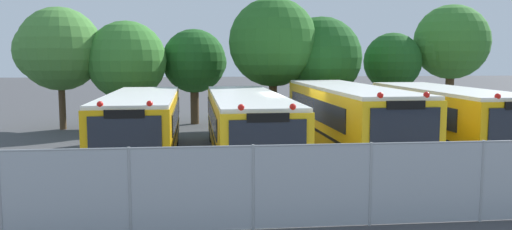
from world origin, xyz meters
TOP-DOWN VIEW (x-y plane):
  - ground_plane at (0.00, 0.00)m, footprint 160.00×160.00m
  - school_bus_0 at (-5.72, 0.17)m, footprint 2.61×9.41m
  - school_bus_1 at (-1.90, -0.03)m, footprint 2.69×11.17m
  - school_bus_2 at (1.97, 0.17)m, footprint 2.62×10.98m
  - school_bus_3 at (5.74, -0.06)m, footprint 2.63×9.79m
  - tree_0 at (-10.87, 8.56)m, footprint 4.39×4.26m
  - tree_1 at (-7.25, 8.71)m, footprint 4.12×4.12m
  - tree_2 at (-3.76, 10.08)m, footprint 3.59×3.53m
  - tree_3 at (0.34, 7.73)m, footprint 4.59×4.59m
  - tree_4 at (2.73, 8.25)m, footprint 4.33×4.33m
  - tree_5 at (7.40, 9.69)m, footprint 3.27×3.27m
  - tree_6 at (10.63, 9.54)m, footprint 4.32×4.26m
  - chainlink_fence at (0.11, -7.97)m, footprint 15.67×0.07m
  - traffic_cone at (-3.28, -6.94)m, footprint 0.40×0.40m

SIDE VIEW (x-z plane):
  - ground_plane at x=0.00m, z-range 0.00..0.00m
  - traffic_cone at x=-3.28m, z-range 0.00..0.53m
  - chainlink_fence at x=0.11m, z-range 0.04..1.91m
  - school_bus_1 at x=-1.90m, z-range 0.07..2.57m
  - school_bus_0 at x=-5.72m, z-range 0.07..2.59m
  - school_bus_3 at x=5.74m, z-range 0.07..2.75m
  - school_bus_2 at x=1.97m, z-range 0.07..2.84m
  - tree_5 at x=7.40m, z-range 0.85..5.97m
  - tree_2 at x=-3.76m, z-range 0.84..6.13m
  - tree_1 at x=-7.25m, z-range 0.79..6.41m
  - tree_4 at x=2.73m, z-range 0.75..6.63m
  - tree_0 at x=-10.87m, z-range 0.97..7.25m
  - tree_3 at x=0.34m, z-range 1.04..7.83m
  - tree_6 at x=10.63m, z-range 1.15..7.88m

